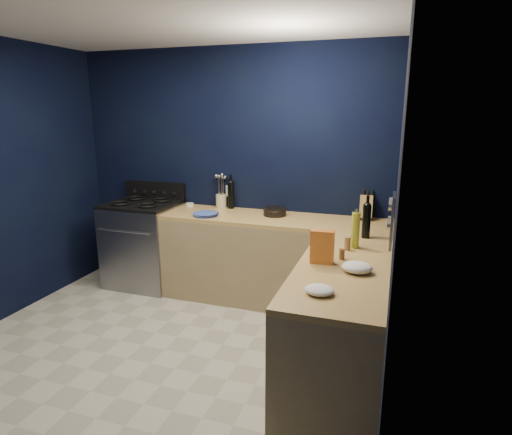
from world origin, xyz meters
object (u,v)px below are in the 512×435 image
at_px(plate_stack, 205,214).
at_px(crouton_bag, 322,247).
at_px(gas_range, 144,245).
at_px(knife_block, 366,207).
at_px(utensil_crock, 221,201).

height_order(plate_stack, crouton_bag, crouton_bag).
bearing_deg(gas_range, knife_block, 6.41).
xyz_separation_m(knife_block, crouton_bag, (-0.19, -1.42, 0.01)).
bearing_deg(gas_range, crouton_bag, -27.42).
relative_size(plate_stack, utensil_crock, 1.71).
distance_m(knife_block, crouton_bag, 1.43).
distance_m(utensil_crock, crouton_bag, 1.97).
xyz_separation_m(plate_stack, knife_block, (1.56, 0.41, 0.10)).
height_order(gas_range, plate_stack, plate_stack).
xyz_separation_m(plate_stack, utensil_crock, (0.00, 0.41, 0.06)).
relative_size(gas_range, crouton_bag, 3.85).
bearing_deg(plate_stack, knife_block, 14.64).
height_order(plate_stack, utensil_crock, utensil_crock).
bearing_deg(plate_stack, gas_range, 170.62).
xyz_separation_m(utensil_crock, crouton_bag, (1.37, -1.42, 0.05)).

